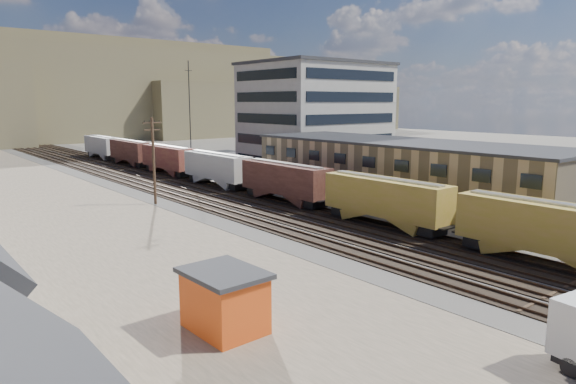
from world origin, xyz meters
TOP-DOWN VIEW (x-y plane):
  - ground at (0.00, 0.00)m, footprint 300.00×300.00m
  - ballast_bed at (0.00, 50.00)m, footprint 18.00×200.00m
  - dirt_yard at (-20.00, 40.00)m, footprint 24.00×180.00m
  - asphalt_lot at (22.00, 35.00)m, footprint 26.00×120.00m
  - rail_tracks at (-0.55, 50.00)m, footprint 11.40×200.00m
  - freight_train at (3.80, 40.96)m, footprint 3.00×119.74m
  - warehouse at (14.98, 25.00)m, footprint 12.40×40.40m
  - office_tower at (27.95, 54.95)m, footprint 22.60×18.60m
  - utility_pole_north at (-8.50, 42.00)m, footprint 2.20×0.32m
  - radio_mast at (6.00, 60.00)m, footprint 1.20×0.16m
  - hills_north at (0.17, 167.92)m, footprint 265.00×80.00m
  - maintenance_shed at (-20.03, 8.57)m, footprint 3.55×4.52m
  - parked_car_white at (22.39, 9.87)m, footprint 3.04×4.54m
  - parked_car_silver at (23.93, 13.72)m, footprint 5.93×4.00m
  - parked_car_blue at (26.73, 41.57)m, footprint 5.36×6.20m
  - parked_car_far at (27.40, 61.04)m, footprint 1.71×4.16m

SIDE VIEW (x-z plane):
  - ground at x=0.00m, z-range 0.00..0.00m
  - dirt_yard at x=-20.00m, z-range 0.00..0.03m
  - asphalt_lot at x=22.00m, z-range 0.00..0.04m
  - ballast_bed at x=0.00m, z-range 0.00..0.06m
  - rail_tracks at x=-0.55m, z-range -0.01..0.23m
  - parked_car_far at x=27.40m, z-range 0.00..1.41m
  - parked_car_white at x=22.39m, z-range 0.00..1.41m
  - parked_car_blue at x=26.73m, z-range 0.00..1.58m
  - parked_car_silver at x=23.93m, z-range 0.00..1.60m
  - maintenance_shed at x=-20.03m, z-range 0.04..3.27m
  - freight_train at x=3.80m, z-range 0.56..5.02m
  - warehouse at x=14.98m, z-range 0.03..7.28m
  - utility_pole_north at x=-8.50m, z-range 0.30..10.30m
  - radio_mast at x=6.00m, z-range 0.12..18.12m
  - office_tower at x=27.95m, z-range 0.04..18.49m
  - hills_north at x=0.17m, z-range -1.90..30.10m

